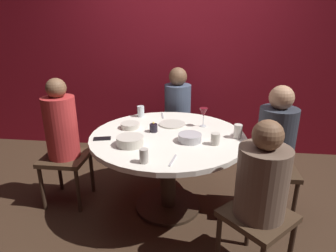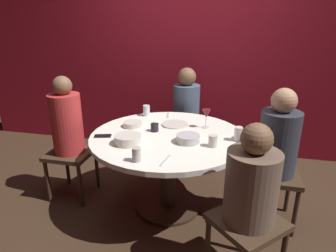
% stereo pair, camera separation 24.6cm
% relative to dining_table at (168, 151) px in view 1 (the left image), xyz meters
% --- Properties ---
extents(ground_plane, '(8.00, 8.00, 0.00)m').
position_rel_dining_table_xyz_m(ground_plane, '(0.00, 0.00, -0.58)').
color(ground_plane, '#382619').
extents(back_wall, '(6.00, 0.10, 2.60)m').
position_rel_dining_table_xyz_m(back_wall, '(0.00, 1.41, 0.72)').
color(back_wall, maroon).
rests_on(back_wall, ground).
extents(dining_table, '(1.33, 1.33, 0.73)m').
position_rel_dining_table_xyz_m(dining_table, '(0.00, 0.00, 0.00)').
color(dining_table, silver).
rests_on(dining_table, ground).
extents(seated_diner_left, '(0.40, 0.40, 1.19)m').
position_rel_dining_table_xyz_m(seated_diner_left, '(-0.96, 0.00, 0.15)').
color(seated_diner_left, '#3F2D1E').
rests_on(seated_diner_left, ground).
extents(seated_diner_back, '(0.40, 0.40, 1.16)m').
position_rel_dining_table_xyz_m(seated_diner_back, '(0.00, 0.96, 0.14)').
color(seated_diner_back, '#3F2D1E').
rests_on(seated_diner_back, ground).
extents(seated_diner_right, '(0.40, 0.40, 1.18)m').
position_rel_dining_table_xyz_m(seated_diner_right, '(0.90, 0.00, 0.15)').
color(seated_diner_right, '#3F2D1E').
rests_on(seated_diner_right, ground).
extents(seated_diner_front_right, '(0.57, 0.57, 1.11)m').
position_rel_dining_table_xyz_m(seated_diner_front_right, '(0.67, -0.67, 0.12)').
color(seated_diner_front_right, '#3F2D1E').
rests_on(seated_diner_front_right, ground).
extents(candle_holder, '(0.07, 0.07, 0.09)m').
position_rel_dining_table_xyz_m(candle_holder, '(-0.13, 0.06, 0.19)').
color(candle_holder, black).
rests_on(candle_holder, dining_table).
extents(wine_glass, '(0.08, 0.08, 0.18)m').
position_rel_dining_table_xyz_m(wine_glass, '(0.30, 0.25, 0.28)').
color(wine_glass, silver).
rests_on(wine_glass, dining_table).
extents(dinner_plate, '(0.25, 0.25, 0.01)m').
position_rel_dining_table_xyz_m(dinner_plate, '(0.01, 0.26, 0.16)').
color(dinner_plate, beige).
rests_on(dinner_plate, dining_table).
extents(cell_phone, '(0.15, 0.10, 0.01)m').
position_rel_dining_table_xyz_m(cell_phone, '(-0.53, -0.16, 0.15)').
color(cell_phone, black).
rests_on(cell_phone, dining_table).
extents(bowl_serving_large, '(0.19, 0.19, 0.06)m').
position_rel_dining_table_xyz_m(bowl_serving_large, '(0.19, -0.12, 0.18)').
color(bowl_serving_large, '#B7B7BC').
rests_on(bowl_serving_large, dining_table).
extents(bowl_salad_center, '(0.17, 0.17, 0.05)m').
position_rel_dining_table_xyz_m(bowl_salad_center, '(-0.36, 0.13, 0.17)').
color(bowl_salad_center, beige).
rests_on(bowl_salad_center, dining_table).
extents(bowl_small_white, '(0.21, 0.21, 0.07)m').
position_rel_dining_table_xyz_m(bowl_small_white, '(-0.27, -0.25, 0.19)').
color(bowl_small_white, beige).
rests_on(bowl_small_white, dining_table).
extents(cup_near_candle, '(0.07, 0.07, 0.12)m').
position_rel_dining_table_xyz_m(cup_near_candle, '(0.58, -0.00, 0.21)').
color(cup_near_candle, silver).
rests_on(cup_near_candle, dining_table).
extents(cup_by_left_diner, '(0.06, 0.06, 0.10)m').
position_rel_dining_table_xyz_m(cup_by_left_diner, '(-0.10, -0.54, 0.20)').
color(cup_by_left_diner, '#B2ADA3').
rests_on(cup_by_left_diner, dining_table).
extents(cup_by_right_diner, '(0.07, 0.07, 0.11)m').
position_rel_dining_table_xyz_m(cup_by_right_diner, '(-0.33, 0.47, 0.20)').
color(cup_by_right_diner, silver).
rests_on(cup_by_right_diner, dining_table).
extents(cup_center_front, '(0.07, 0.07, 0.09)m').
position_rel_dining_table_xyz_m(cup_center_front, '(0.39, -0.16, 0.20)').
color(cup_center_front, beige).
rests_on(cup_center_front, dining_table).
extents(fork_near_plate, '(0.05, 0.18, 0.01)m').
position_rel_dining_table_xyz_m(fork_near_plate, '(-0.12, 0.52, 0.15)').
color(fork_near_plate, '#B7B7BC').
rests_on(fork_near_plate, dining_table).
extents(knife_near_plate, '(0.04, 0.18, 0.01)m').
position_rel_dining_table_xyz_m(knife_near_plate, '(0.09, -0.48, 0.15)').
color(knife_near_plate, '#B7B7BC').
rests_on(knife_near_plate, dining_table).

